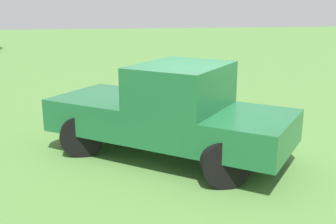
# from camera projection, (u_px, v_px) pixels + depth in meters

# --- Properties ---
(ground_plane) EXTENTS (80.00, 80.00, 0.00)m
(ground_plane) POSITION_uv_depth(u_px,v_px,m) (193.00, 154.00, 8.26)
(ground_plane) COLOR #54843D
(pickup_truck) EXTENTS (4.82, 4.34, 1.83)m
(pickup_truck) POSITION_uv_depth(u_px,v_px,m) (174.00, 110.00, 7.85)
(pickup_truck) COLOR black
(pickup_truck) RESTS_ON ground_plane
(traffic_cone) EXTENTS (0.32, 0.32, 0.55)m
(traffic_cone) POSITION_uv_depth(u_px,v_px,m) (70.00, 107.00, 10.80)
(traffic_cone) COLOR orange
(traffic_cone) RESTS_ON ground_plane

